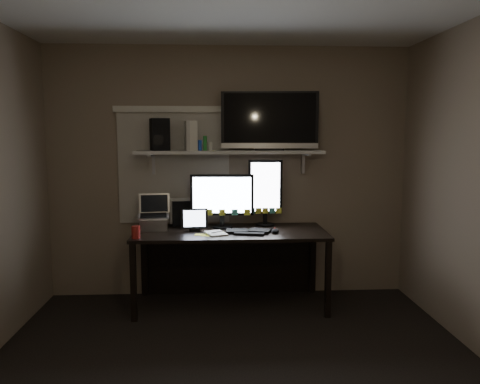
{
  "coord_description": "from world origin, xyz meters",
  "views": [
    {
      "loc": [
        -0.14,
        -2.9,
        1.64
      ],
      "look_at": [
        0.08,
        1.25,
        1.12
      ],
      "focal_mm": 35.0,
      "sensor_mm": 36.0,
      "label": 1
    }
  ],
  "objects": [
    {
      "name": "cup",
      "position": [
        -0.84,
        1.15,
        0.79
      ],
      "size": [
        0.09,
        0.09,
        0.11
      ],
      "primitive_type": "cylinder",
      "rotation": [
        0.0,
        0.0,
        -0.2
      ],
      "color": "maroon",
      "rests_on": "desk"
    },
    {
      "name": "game_console",
      "position": [
        -0.37,
        1.62,
        1.62
      ],
      "size": [
        0.13,
        0.25,
        0.28
      ],
      "primitive_type": "cube",
      "rotation": [
        0.0,
        0.0,
        0.27
      ],
      "color": "beige",
      "rests_on": "wall_shelf"
    },
    {
      "name": "mouse",
      "position": [
        0.41,
        1.31,
        0.75
      ],
      "size": [
        0.08,
        0.11,
        0.04
      ],
      "primitive_type": "ellipsoid",
      "rotation": [
        0.0,
        0.0,
        -0.08
      ],
      "color": "black",
      "rests_on": "desk"
    },
    {
      "name": "notepad",
      "position": [
        -0.14,
        1.29,
        0.74
      ],
      "size": [
        0.23,
        0.27,
        0.01
      ],
      "primitive_type": "cube",
      "rotation": [
        0.0,
        0.0,
        0.34
      ],
      "color": "beige",
      "rests_on": "desk"
    },
    {
      "name": "monitor_portrait",
      "position": [
        0.35,
        1.67,
        1.06
      ],
      "size": [
        0.34,
        0.07,
        0.67
      ],
      "primitive_type": "cube",
      "rotation": [
        0.0,
        0.0,
        -0.01
      ],
      "color": "black",
      "rests_on": "desk"
    },
    {
      "name": "back_wall",
      "position": [
        0.0,
        1.8,
        1.25
      ],
      "size": [
        3.6,
        0.0,
        3.6
      ],
      "primitive_type": "plane",
      "rotation": [
        1.57,
        0.0,
        0.0
      ],
      "color": "#7D6B5A",
      "rests_on": "floor"
    },
    {
      "name": "desk",
      "position": [
        0.0,
        1.55,
        0.55
      ],
      "size": [
        1.8,
        0.75,
        0.73
      ],
      "color": "black",
      "rests_on": "floor"
    },
    {
      "name": "laptop",
      "position": [
        -0.73,
        1.52,
        0.89
      ],
      "size": [
        0.32,
        0.27,
        0.33
      ],
      "primitive_type": "cube",
      "rotation": [
        0.0,
        0.0,
        0.13
      ],
      "color": "#AFAFB4",
      "rests_on": "desk"
    },
    {
      "name": "bottles",
      "position": [
        -0.26,
        1.59,
        1.55
      ],
      "size": [
        0.23,
        0.11,
        0.14
      ],
      "primitive_type": null,
      "rotation": [
        0.0,
        0.0,
        0.29
      ],
      "color": "#A50F0C",
      "rests_on": "wall_shelf"
    },
    {
      "name": "wall_shelf",
      "position": [
        0.0,
        1.62,
        1.46
      ],
      "size": [
        1.8,
        0.35,
        0.03
      ],
      "primitive_type": "cube",
      "color": "beige",
      "rests_on": "back_wall"
    },
    {
      "name": "tablet",
      "position": [
        -0.34,
        1.44,
        0.84
      ],
      "size": [
        0.25,
        0.12,
        0.21
      ],
      "primitive_type": "cube",
      "rotation": [
        0.0,
        0.0,
        0.06
      ],
      "color": "black",
      "rests_on": "desk"
    },
    {
      "name": "sticky_notes",
      "position": [
        -0.18,
        1.33,
        0.73
      ],
      "size": [
        0.37,
        0.3,
        0.0
      ],
      "primitive_type": null,
      "rotation": [
        0.0,
        0.0,
        -0.21
      ],
      "color": "#F2F041",
      "rests_on": "desk"
    },
    {
      "name": "file_sorter",
      "position": [
        -0.47,
        1.71,
        0.86
      ],
      "size": [
        0.22,
        0.14,
        0.27
      ],
      "primitive_type": "cube",
      "rotation": [
        0.0,
        0.0,
        0.21
      ],
      "color": "black",
      "rests_on": "desk"
    },
    {
      "name": "tv",
      "position": [
        0.39,
        1.65,
        1.76
      ],
      "size": [
        0.95,
        0.25,
        0.56
      ],
      "primitive_type": "cube",
      "rotation": [
        0.0,
        0.0,
        -0.09
      ],
      "color": "black",
      "rests_on": "wall_shelf"
    },
    {
      "name": "monitor_landscape",
      "position": [
        -0.08,
        1.57,
        1.0
      ],
      "size": [
        0.61,
        0.08,
        0.54
      ],
      "primitive_type": "cube",
      "rotation": [
        0.0,
        0.0,
        -0.03
      ],
      "color": "black",
      "rests_on": "desk"
    },
    {
      "name": "window_blinds",
      "position": [
        -0.55,
        1.79,
        1.3
      ],
      "size": [
        1.1,
        0.02,
        1.1
      ],
      "primitive_type": "cube",
      "color": "#BAB4A7",
      "rests_on": "back_wall"
    },
    {
      "name": "speaker",
      "position": [
        -0.67,
        1.63,
        1.63
      ],
      "size": [
        0.21,
        0.24,
        0.31
      ],
      "primitive_type": "cube",
      "rotation": [
        0.0,
        0.0,
        0.26
      ],
      "color": "black",
      "rests_on": "wall_shelf"
    },
    {
      "name": "keyboard",
      "position": [
        0.16,
        1.35,
        0.74
      ],
      "size": [
        0.44,
        0.24,
        0.03
      ],
      "primitive_type": "cube",
      "rotation": [
        0.0,
        0.0,
        -0.19
      ],
      "color": "black",
      "rests_on": "desk"
    },
    {
      "name": "floor",
      "position": [
        0.0,
        0.0,
        0.0
      ],
      "size": [
        3.6,
        3.6,
        0.0
      ],
      "primitive_type": "plane",
      "color": "black",
      "rests_on": "ground"
    }
  ]
}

